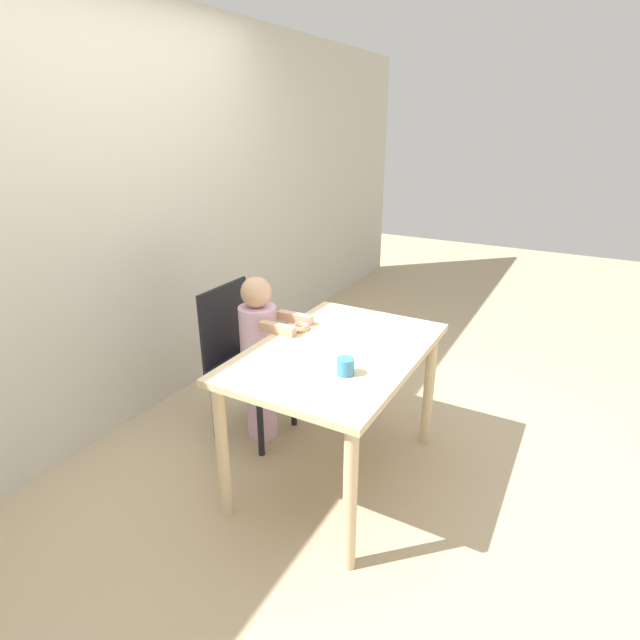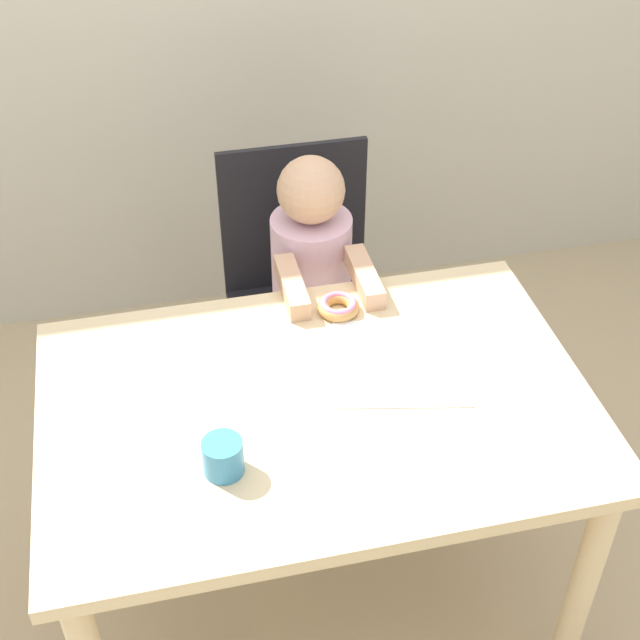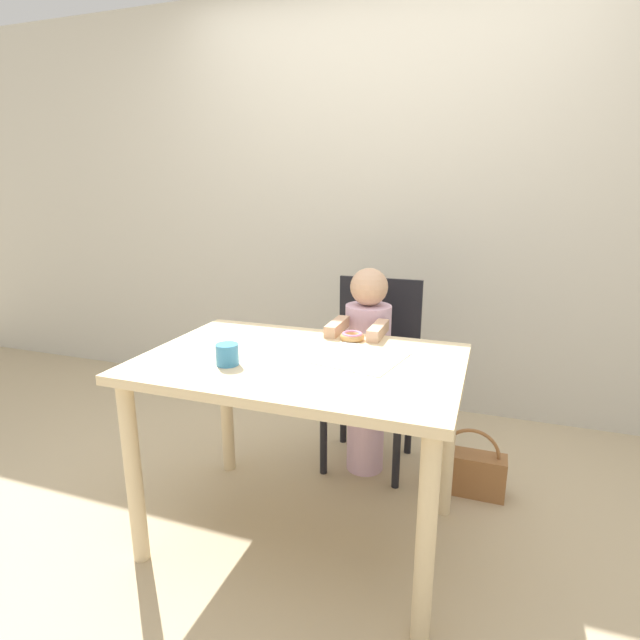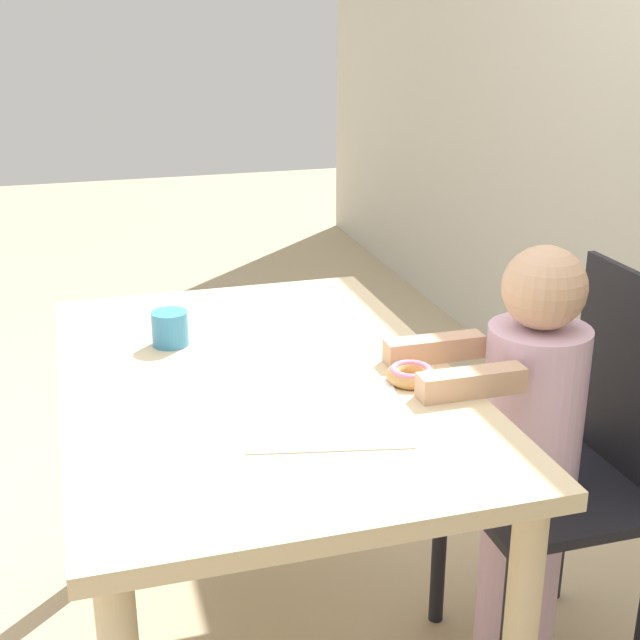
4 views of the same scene
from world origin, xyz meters
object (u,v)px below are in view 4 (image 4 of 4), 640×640
child_figure (526,462)px  cup (170,328)px  chair (574,471)px  donut (411,374)px

child_figure → cup: child_figure is taller
chair → child_figure: 0.13m
donut → cup: bearing=-127.7°
donut → cup: cup is taller
chair → cup: size_ratio=11.48×
cup → donut: bearing=52.3°
chair → child_figure: child_figure is taller
cup → chair: bearing=68.3°
child_figure → donut: bearing=-89.3°
donut → child_figure: bearing=90.7°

